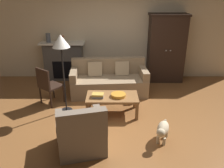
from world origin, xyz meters
name	(u,v)px	position (x,y,z in m)	size (l,w,h in m)	color
ground_plane	(118,118)	(0.00, 0.00, 0.00)	(9.60, 9.60, 0.00)	brown
back_wall	(116,31)	(0.00, 2.55, 1.40)	(7.20, 0.10, 2.80)	beige
fireplace	(63,61)	(-1.55, 2.30, 0.57)	(1.26, 0.48, 1.12)	#4C4947
armoire	(165,48)	(1.40, 2.22, 0.96)	(1.06, 0.57, 1.91)	black
couch	(108,81)	(-0.22, 1.31, 0.32)	(1.97, 0.98, 0.86)	#937A5B
coffee_table	(111,98)	(-0.13, 0.22, 0.37)	(1.10, 0.60, 0.42)	olive
fruit_bowl	(118,95)	(0.00, 0.20, 0.45)	(0.31, 0.31, 0.06)	orange
book_stack	(97,95)	(-0.43, 0.16, 0.46)	(0.25, 0.19, 0.08)	gray
mantel_vase_slate	(47,38)	(-1.93, 2.28, 1.25)	(0.13, 0.13, 0.25)	#565B66
mantel_vase_terracotta	(61,39)	(-1.55, 2.28, 1.21)	(0.13, 0.13, 0.19)	#A86042
armchair_near_left	(80,134)	(-0.65, -1.00, 0.32)	(0.93, 0.93, 0.88)	#756656
side_chair_wooden	(47,84)	(-1.61, 0.66, 0.51)	(0.62, 0.62, 0.90)	black
floor_lamp	(60,46)	(-1.16, 0.33, 1.48)	(0.36, 0.36, 1.71)	black
dog	(162,129)	(0.76, -0.78, 0.25)	(0.33, 0.54, 0.39)	beige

